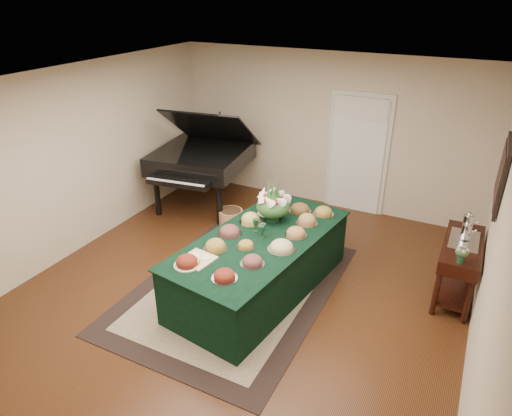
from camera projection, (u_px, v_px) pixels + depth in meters
The scene contains 14 objects.
ground at pixel (246, 286), 6.15m from camera, with size 6.00×6.00×0.00m, color black.
area_rug at pixel (235, 287), 6.12m from camera, with size 2.38×3.33×0.01m.
kitchen_doorway at pixel (357, 155), 7.82m from camera, with size 1.05×0.07×2.10m.
buffet_table at pixel (260, 264), 5.92m from camera, with size 1.61×2.79×0.80m.
food_platters at pixel (264, 230), 5.83m from camera, with size 1.25×2.32×0.15m.
cutting_board at pixel (198, 257), 5.27m from camera, with size 0.40×0.40×0.10m.
green_goblets at pixel (260, 229), 5.76m from camera, with size 0.22×0.20×0.18m.
floral_centerpiece at pixel (273, 202), 6.03m from camera, with size 0.46×0.46×0.46m.
grand_piano at pixel (202, 157), 8.02m from camera, with size 1.77×1.98×1.83m.
wicker_basket at pixel (231, 217), 7.69m from camera, with size 0.41×0.41×0.26m, color #9C6D3F.
mahogany_sideboard at pixel (461, 256), 5.69m from camera, with size 0.45×1.17×0.80m.
tea_service at pixel (467, 229), 5.69m from camera, with size 0.34×0.58×0.30m.
pink_bouquet at pixel (462, 252), 5.15m from camera, with size 0.17×0.17×0.21m.
wall_painting at pixel (502, 174), 5.10m from camera, with size 0.05×0.95×0.75m.
Camera 1 is at (2.40, -4.43, 3.67)m, focal length 32.00 mm.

